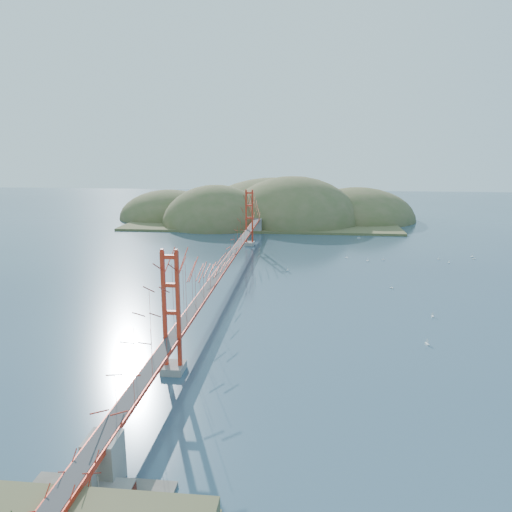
# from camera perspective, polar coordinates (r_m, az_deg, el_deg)

# --- Properties ---
(ground) EXTENTS (320.00, 320.00, 0.00)m
(ground) POSITION_cam_1_polar(r_m,az_deg,el_deg) (76.01, -3.44, -3.22)
(ground) COLOR #2A4154
(ground) RESTS_ON ground
(bridge) EXTENTS (2.20, 94.40, 12.00)m
(bridge) POSITION_cam_1_polar(r_m,az_deg,el_deg) (74.57, -3.49, 2.00)
(bridge) COLOR gray
(bridge) RESTS_ON ground
(promontory) EXTENTS (9.00, 6.00, 0.24)m
(promontory) POSITION_cam_1_polar(r_m,az_deg,el_deg) (33.64, -18.62, -25.96)
(promontory) COLOR #59544C
(promontory) RESTS_ON ground
(fort) EXTENTS (3.70, 2.30, 1.75)m
(fort) POSITION_cam_1_polar(r_m,az_deg,el_deg) (33.67, -17.47, -24.67)
(fort) COLOR maroon
(fort) RESTS_ON ground
(far_headlands) EXTENTS (84.00, 58.00, 25.00)m
(far_headlands) POSITION_cam_1_polar(r_m,az_deg,el_deg) (142.48, 1.96, 4.27)
(far_headlands) COLOR brown
(far_headlands) RESTS_ON ground
(sailboat_7) EXTENTS (0.54, 0.51, 0.60)m
(sailboat_7) POSITION_cam_1_polar(r_m,az_deg,el_deg) (94.59, 14.31, -0.34)
(sailboat_7) COLOR white
(sailboat_7) RESTS_ON ground
(sailboat_4) EXTENTS (0.69, 0.69, 0.73)m
(sailboat_4) POSITION_cam_1_polar(r_m,az_deg,el_deg) (102.39, 23.47, -0.02)
(sailboat_4) COLOR white
(sailboat_4) RESTS_ON ground
(sailboat_8) EXTENTS (0.54, 0.54, 0.57)m
(sailboat_8) POSITION_cam_1_polar(r_m,az_deg,el_deg) (95.62, 21.18, -0.67)
(sailboat_8) COLOR white
(sailboat_8) RESTS_ON ground
(sailboat_14) EXTENTS (0.52, 0.58, 0.66)m
(sailboat_14) POSITION_cam_1_polar(r_m,az_deg,el_deg) (65.53, 19.53, -6.44)
(sailboat_14) COLOR white
(sailboat_14) RESTS_ON ground
(sailboat_12) EXTENTS (0.65, 0.57, 0.74)m
(sailboat_12) POSITION_cam_1_polar(r_m,az_deg,el_deg) (115.07, 11.68, 2.08)
(sailboat_12) COLOR white
(sailboat_12) RESTS_ON ground
(sailboat_16) EXTENTS (0.59, 0.59, 0.62)m
(sailboat_16) POSITION_cam_1_polar(r_m,az_deg,el_deg) (94.50, 10.33, -0.16)
(sailboat_16) COLOR white
(sailboat_16) RESTS_ON ground
(sailboat_17) EXTENTS (0.61, 0.57, 0.69)m
(sailboat_17) POSITION_cam_1_polar(r_m,az_deg,el_deg) (100.52, 23.63, -0.26)
(sailboat_17) COLOR white
(sailboat_17) RESTS_ON ground
(sailboat_0) EXTENTS (0.60, 0.65, 0.73)m
(sailboat_0) POSITION_cam_1_polar(r_m,az_deg,el_deg) (56.66, 18.95, -9.40)
(sailboat_0) COLOR white
(sailboat_0) RESTS_ON ground
(sailboat_1) EXTENTS (0.57, 0.57, 0.62)m
(sailboat_1) POSITION_cam_1_polar(r_m,az_deg,el_deg) (76.34, 15.23, -3.48)
(sailboat_1) COLOR white
(sailboat_1) RESTS_ON ground
(sailboat_3) EXTENTS (0.57, 0.57, 0.60)m
(sailboat_3) POSITION_cam_1_polar(r_m,az_deg,el_deg) (83.96, 3.63, -1.59)
(sailboat_3) COLOR white
(sailboat_3) RESTS_ON ground
(sailboat_15) EXTENTS (0.56, 0.56, 0.60)m
(sailboat_15) POSITION_cam_1_polar(r_m,az_deg,el_deg) (93.05, 12.63, -0.46)
(sailboat_15) COLOR white
(sailboat_15) RESTS_ON ground
(sailboat_extra_0) EXTENTS (0.53, 0.53, 0.56)m
(sailboat_extra_0) POSITION_cam_1_polar(r_m,az_deg,el_deg) (98.08, 20.15, -0.27)
(sailboat_extra_0) COLOR white
(sailboat_extra_0) RESTS_ON ground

